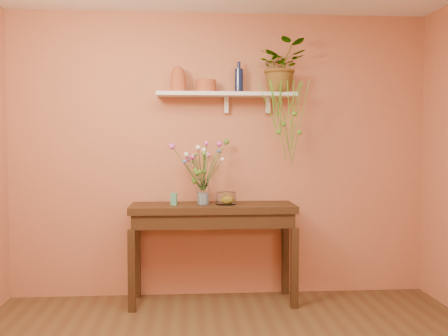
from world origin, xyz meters
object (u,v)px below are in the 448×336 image
object	(u,v)px
glass_vase	(203,194)
glass_bowl	(226,199)
sideboard	(213,219)
bouquet	(200,159)
terracotta_jug	(178,80)
blue_bottle	(239,80)
spider_plant	(281,66)

from	to	relation	value
glass_vase	glass_bowl	distance (m)	0.22
sideboard	bouquet	world-z (taller)	bouquet
sideboard	terracotta_jug	bearing A→B (deg)	161.70
blue_bottle	bouquet	xyz separation A→B (m)	(-0.37, -0.15, -0.74)
glass_bowl	sideboard	bearing A→B (deg)	171.30
terracotta_jug	bouquet	bearing A→B (deg)	-25.75
terracotta_jug	blue_bottle	bearing A→B (deg)	5.51
glass_vase	glass_bowl	bearing A→B (deg)	-6.19
blue_bottle	glass_vase	world-z (taller)	blue_bottle
terracotta_jug	blue_bottle	distance (m)	0.57
terracotta_jug	glass_vase	bearing A→B (deg)	-24.06
sideboard	spider_plant	world-z (taller)	spider_plant
terracotta_jug	glass_bowl	world-z (taller)	terracotta_jug
spider_plant	glass_bowl	distance (m)	1.33
glass_vase	blue_bottle	bearing A→B (deg)	24.01
spider_plant	sideboard	bearing A→B (deg)	-170.98
blue_bottle	spider_plant	xyz separation A→B (m)	(0.39, -0.06, 0.12)
blue_bottle	spider_plant	distance (m)	0.41
spider_plant	blue_bottle	bearing A→B (deg)	171.84
spider_plant	glass_vase	xyz separation A→B (m)	(-0.73, -0.10, -1.17)
spider_plant	glass_bowl	world-z (taller)	spider_plant
terracotta_jug	blue_bottle	xyz separation A→B (m)	(0.57, 0.05, 0.01)
sideboard	blue_bottle	bearing A→B (deg)	32.00
terracotta_jug	glass_bowl	size ratio (longest dim) A/B	1.26
blue_bottle	spider_plant	world-z (taller)	spider_plant
spider_plant	bouquet	size ratio (longest dim) A/B	0.87
blue_bottle	bouquet	distance (m)	0.84
sideboard	glass_vase	world-z (taller)	glass_vase
glass_bowl	blue_bottle	bearing A→B (deg)	52.69
bouquet	glass_vase	bearing A→B (deg)	-7.06
bouquet	terracotta_jug	bearing A→B (deg)	154.25
blue_bottle	glass_bowl	xyz separation A→B (m)	(-0.13, -0.18, -1.10)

